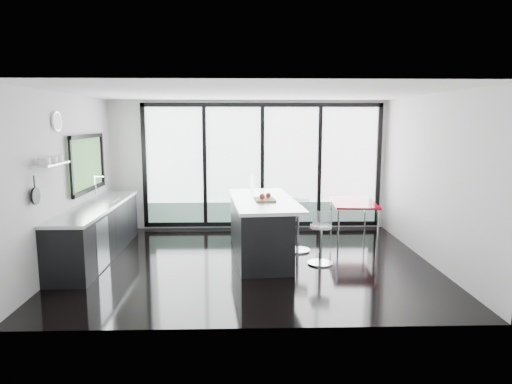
{
  "coord_description": "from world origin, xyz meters",
  "views": [
    {
      "loc": [
        -0.12,
        -7.43,
        2.36
      ],
      "look_at": [
        0.1,
        0.3,
        1.15
      ],
      "focal_mm": 32.0,
      "sensor_mm": 36.0,
      "label": 1
    }
  ],
  "objects_px": {
    "bar_stool_far": "(298,231)",
    "red_table": "(353,220)",
    "bar_stool_near": "(320,244)",
    "island": "(259,227)"
  },
  "relations": [
    {
      "from": "bar_stool_far",
      "to": "red_table",
      "type": "height_order",
      "value": "red_table"
    },
    {
      "from": "bar_stool_near",
      "to": "red_table",
      "type": "xyz_separation_m",
      "value": [
        0.92,
        1.62,
        0.05
      ]
    },
    {
      "from": "island",
      "to": "bar_stool_far",
      "type": "xyz_separation_m",
      "value": [
        0.71,
        0.24,
        -0.15
      ]
    },
    {
      "from": "bar_stool_near",
      "to": "bar_stool_far",
      "type": "relative_size",
      "value": 0.91
    },
    {
      "from": "island",
      "to": "bar_stool_near",
      "type": "bearing_deg",
      "value": -28.24
    },
    {
      "from": "red_table",
      "to": "bar_stool_far",
      "type": "bearing_deg",
      "value": -145.12
    },
    {
      "from": "island",
      "to": "red_table",
      "type": "bearing_deg",
      "value": 29.31
    },
    {
      "from": "bar_stool_far",
      "to": "red_table",
      "type": "bearing_deg",
      "value": 55.14
    },
    {
      "from": "red_table",
      "to": "bar_stool_near",
      "type": "bearing_deg",
      "value": -119.67
    },
    {
      "from": "bar_stool_near",
      "to": "bar_stool_far",
      "type": "bearing_deg",
      "value": 128.13
    }
  ]
}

